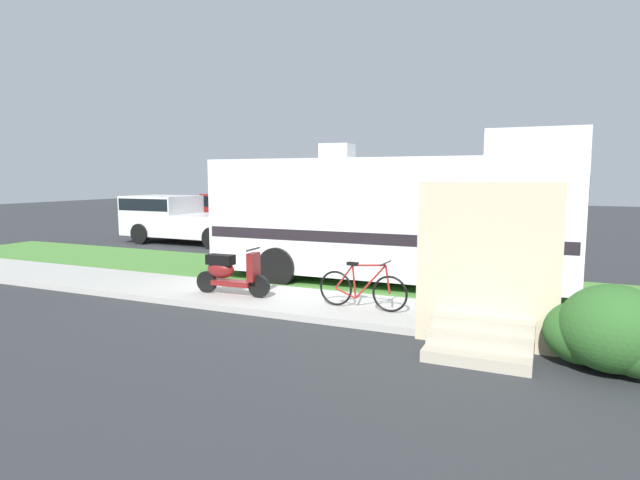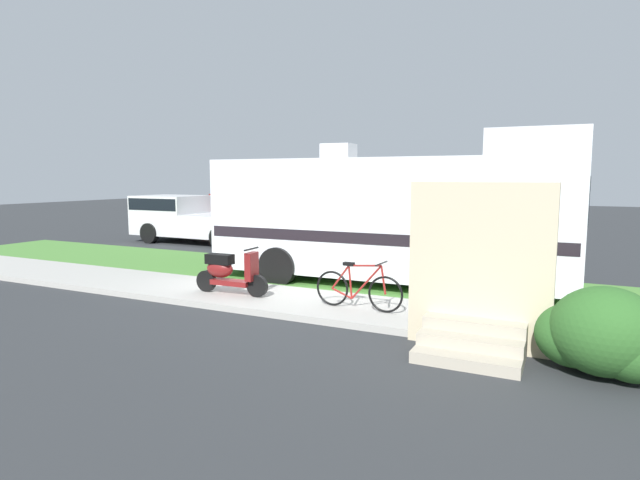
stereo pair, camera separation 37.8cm
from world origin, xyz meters
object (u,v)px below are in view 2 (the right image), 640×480
object	(u,v)px
pickup_truck_near	(190,217)
bicycle	(358,289)
motorhome_rv	(392,216)
bottle_green	(477,317)
scooter	(228,272)
pickup_truck_far	(264,213)

from	to	relation	value
pickup_truck_near	bicycle	bearing A→B (deg)	-35.83
motorhome_rv	bicycle	distance (m)	2.95
bicycle	pickup_truck_near	bearing A→B (deg)	144.17
bicycle	bottle_green	distance (m)	2.11
bottle_green	bicycle	bearing A→B (deg)	177.48
scooter	bicycle	bearing A→B (deg)	0.49
pickup_truck_near	pickup_truck_far	xyz separation A→B (m)	(1.35, 3.06, -0.00)
bicycle	pickup_truck_near	distance (m)	11.92
scooter	pickup_truck_near	size ratio (longest dim) A/B	0.30
motorhome_rv	bicycle	size ratio (longest dim) A/B	4.76
pickup_truck_far	scooter	bearing A→B (deg)	-61.31
pickup_truck_near	pickup_truck_far	size ratio (longest dim) A/B	0.99
scooter	pickup_truck_near	xyz separation A→B (m)	(-6.85, 7.00, 0.37)
pickup_truck_near	pickup_truck_far	world-z (taller)	same
bicycle	scooter	bearing A→B (deg)	-179.51
bicycle	bottle_green	world-z (taller)	bicycle
motorhome_rv	scooter	xyz separation A→B (m)	(-2.53, -2.75, -1.02)
scooter	pickup_truck_near	world-z (taller)	pickup_truck_near
motorhome_rv	bottle_green	bearing A→B (deg)	-49.94
bicycle	pickup_truck_near	size ratio (longest dim) A/B	0.31
pickup_truck_far	bottle_green	bearing A→B (deg)	-44.24
bicycle	bottle_green	bearing A→B (deg)	-2.52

